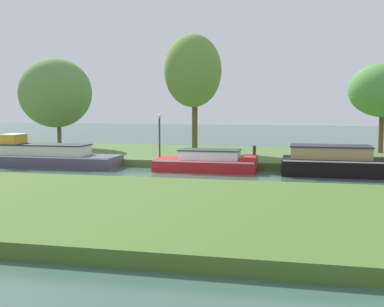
{
  "coord_description": "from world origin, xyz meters",
  "views": [
    {
      "loc": [
        6.52,
        -23.32,
        3.42
      ],
      "look_at": [
        1.0,
        1.2,
        0.9
      ],
      "focal_mm": 45.63,
      "sensor_mm": 36.0,
      "label": 1
    }
  ],
  "objects_px": {
    "black_barge": "(334,162)",
    "willow_tree_left": "(55,93)",
    "slate_narrowboat": "(49,156)",
    "red_cruiser": "(208,162)",
    "willow_tree_centre": "(193,71)",
    "mooring_post_near": "(75,152)",
    "lamp_post": "(160,130)",
    "mooring_post_far": "(254,154)",
    "willow_tree_right": "(384,90)"
  },
  "relations": [
    {
      "from": "willow_tree_left",
      "to": "mooring_post_near",
      "type": "height_order",
      "value": "willow_tree_left"
    },
    {
      "from": "black_barge",
      "to": "mooring_post_near",
      "type": "distance_m",
      "value": 14.33
    },
    {
      "from": "slate_narrowboat",
      "to": "lamp_post",
      "type": "bearing_deg",
      "value": 18.96
    },
    {
      "from": "willow_tree_centre",
      "to": "mooring_post_far",
      "type": "relative_size",
      "value": 8.79
    },
    {
      "from": "mooring_post_far",
      "to": "lamp_post",
      "type": "bearing_deg",
      "value": 171.96
    },
    {
      "from": "slate_narrowboat",
      "to": "willow_tree_right",
      "type": "bearing_deg",
      "value": 21.99
    },
    {
      "from": "willow_tree_centre",
      "to": "red_cruiser",
      "type": "bearing_deg",
      "value": -70.96
    },
    {
      "from": "black_barge",
      "to": "willow_tree_centre",
      "type": "distance_m",
      "value": 11.72
    },
    {
      "from": "willow_tree_left",
      "to": "lamp_post",
      "type": "height_order",
      "value": "willow_tree_left"
    },
    {
      "from": "black_barge",
      "to": "slate_narrowboat",
      "type": "distance_m",
      "value": 15.24
    },
    {
      "from": "red_cruiser",
      "to": "willow_tree_centre",
      "type": "relative_size",
      "value": 0.7
    },
    {
      "from": "red_cruiser",
      "to": "mooring_post_near",
      "type": "xyz_separation_m",
      "value": [
        -8.0,
        1.22,
        0.26
      ]
    },
    {
      "from": "slate_narrowboat",
      "to": "mooring_post_near",
      "type": "bearing_deg",
      "value": 51.97
    },
    {
      "from": "red_cruiser",
      "to": "lamp_post",
      "type": "distance_m",
      "value": 4.04
    },
    {
      "from": "willow_tree_centre",
      "to": "willow_tree_right",
      "type": "bearing_deg",
      "value": 5.28
    },
    {
      "from": "slate_narrowboat",
      "to": "willow_tree_centre",
      "type": "relative_size",
      "value": 1.0
    },
    {
      "from": "black_barge",
      "to": "willow_tree_left",
      "type": "relative_size",
      "value": 0.81
    },
    {
      "from": "willow_tree_centre",
      "to": "slate_narrowboat",
      "type": "bearing_deg",
      "value": -136.51
    },
    {
      "from": "mooring_post_near",
      "to": "red_cruiser",
      "type": "bearing_deg",
      "value": -8.68
    },
    {
      "from": "slate_narrowboat",
      "to": "willow_tree_centre",
      "type": "xyz_separation_m",
      "value": [
        6.75,
        6.4,
        5.0
      ]
    },
    {
      "from": "lamp_post",
      "to": "mooring_post_near",
      "type": "height_order",
      "value": "lamp_post"
    },
    {
      "from": "slate_narrowboat",
      "to": "willow_tree_centre",
      "type": "distance_m",
      "value": 10.56
    },
    {
      "from": "lamp_post",
      "to": "willow_tree_left",
      "type": "bearing_deg",
      "value": 150.05
    },
    {
      "from": "slate_narrowboat",
      "to": "mooring_post_near",
      "type": "relative_size",
      "value": 11.17
    },
    {
      "from": "willow_tree_left",
      "to": "willow_tree_right",
      "type": "height_order",
      "value": "willow_tree_left"
    },
    {
      "from": "red_cruiser",
      "to": "willow_tree_left",
      "type": "height_order",
      "value": "willow_tree_left"
    },
    {
      "from": "black_barge",
      "to": "lamp_post",
      "type": "distance_m",
      "value": 9.75
    },
    {
      "from": "black_barge",
      "to": "willow_tree_right",
      "type": "xyz_separation_m",
      "value": [
        3.31,
        7.49,
        3.66
      ]
    },
    {
      "from": "willow_tree_left",
      "to": "willow_tree_centre",
      "type": "xyz_separation_m",
      "value": [
        10.26,
        -0.95,
        1.32
      ]
    },
    {
      "from": "slate_narrowboat",
      "to": "willow_tree_centre",
      "type": "height_order",
      "value": "willow_tree_centre"
    },
    {
      "from": "slate_narrowboat",
      "to": "willow_tree_right",
      "type": "height_order",
      "value": "willow_tree_right"
    },
    {
      "from": "red_cruiser",
      "to": "willow_tree_right",
      "type": "distance_m",
      "value": 12.76
    },
    {
      "from": "willow_tree_centre",
      "to": "mooring_post_near",
      "type": "bearing_deg",
      "value": -138.2
    },
    {
      "from": "willow_tree_centre",
      "to": "mooring_post_near",
      "type": "height_order",
      "value": "willow_tree_centre"
    },
    {
      "from": "willow_tree_left",
      "to": "mooring_post_far",
      "type": "height_order",
      "value": "willow_tree_left"
    },
    {
      "from": "lamp_post",
      "to": "mooring_post_near",
      "type": "distance_m",
      "value": 5.06
    },
    {
      "from": "willow_tree_centre",
      "to": "black_barge",
      "type": "bearing_deg",
      "value": -37.01
    },
    {
      "from": "slate_narrowboat",
      "to": "mooring_post_far",
      "type": "distance_m",
      "value": 11.31
    },
    {
      "from": "black_barge",
      "to": "mooring_post_near",
      "type": "xyz_separation_m",
      "value": [
        -14.28,
        1.22,
        0.1
      ]
    },
    {
      "from": "willow_tree_centre",
      "to": "lamp_post",
      "type": "bearing_deg",
      "value": -102.22
    },
    {
      "from": "red_cruiser",
      "to": "willow_tree_left",
      "type": "bearing_deg",
      "value": 149.48
    },
    {
      "from": "slate_narrowboat",
      "to": "willow_tree_left",
      "type": "relative_size",
      "value": 1.19
    },
    {
      "from": "black_barge",
      "to": "slate_narrowboat",
      "type": "bearing_deg",
      "value": -180.0
    },
    {
      "from": "red_cruiser",
      "to": "willow_tree_centre",
      "type": "xyz_separation_m",
      "value": [
        -2.21,
        6.4,
        5.09
      ]
    },
    {
      "from": "willow_tree_right",
      "to": "mooring_post_far",
      "type": "xyz_separation_m",
      "value": [
        -7.31,
        -6.27,
        -3.47
      ]
    },
    {
      "from": "red_cruiser",
      "to": "mooring_post_far",
      "type": "xyz_separation_m",
      "value": [
        2.28,
        1.22,
        0.35
      ]
    },
    {
      "from": "red_cruiser",
      "to": "willow_tree_right",
      "type": "xyz_separation_m",
      "value": [
        9.59,
        7.49,
        3.82
      ]
    },
    {
      "from": "willow_tree_left",
      "to": "willow_tree_centre",
      "type": "relative_size",
      "value": 0.84
    },
    {
      "from": "black_barge",
      "to": "willow_tree_left",
      "type": "height_order",
      "value": "willow_tree_left"
    },
    {
      "from": "red_cruiser",
      "to": "willow_tree_left",
      "type": "relative_size",
      "value": 0.84
    }
  ]
}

